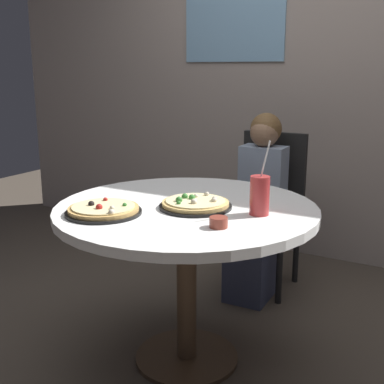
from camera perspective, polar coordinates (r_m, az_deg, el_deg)
name	(u,v)px	position (r m, az deg, el deg)	size (l,w,h in m)	color
ground_plane	(187,358)	(2.47, -0.60, -18.60)	(8.00, 8.00, 0.00)	#4C4238
wall_with_window	(308,50)	(3.63, 13.22, 15.59)	(5.20, 0.14, 2.90)	#A8998E
dining_table	(186,229)	(2.19, -0.65, -4.23)	(1.14, 1.14, 0.75)	white
chair_wooden	(268,201)	(3.10, 8.75, -1.09)	(0.41, 0.41, 0.95)	black
diner_child	(257,216)	(2.95, 7.54, -2.77)	(0.27, 0.42, 1.08)	#3F4766
pizza_veggie	(195,204)	(2.12, 0.39, -1.38)	(0.31, 0.31, 0.05)	black
pizza_cheese	(104,210)	(2.06, -10.14, -2.04)	(0.31, 0.31, 0.05)	black
soda_cup	(260,195)	(2.02, 7.79, -0.37)	(0.08, 0.08, 0.31)	#B73333
sauce_bowl	(219,222)	(1.86, 3.07, -3.50)	(0.07, 0.07, 0.04)	brown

